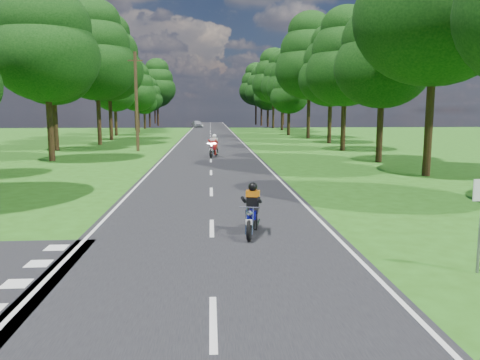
{
  "coord_description": "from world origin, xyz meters",
  "views": [
    {
      "loc": [
        -0.02,
        -11.01,
        3.35
      ],
      "look_at": [
        0.93,
        4.0,
        1.1
      ],
      "focal_mm": 35.0,
      "sensor_mm": 36.0,
      "label": 1
    }
  ],
  "objects": [
    {
      "name": "rider_far_red",
      "position": [
        0.22,
        22.55,
        0.84
      ],
      "size": [
        1.09,
        2.06,
        1.63
      ],
      "primitive_type": null,
      "rotation": [
        0.0,
        0.0,
        -0.24
      ],
      "color": "maroon",
      "rests_on": "main_road"
    },
    {
      "name": "distant_car",
      "position": [
        -2.6,
        81.03,
        0.72
      ],
      "size": [
        2.66,
        4.39,
        1.4
      ],
      "primitive_type": "imported",
      "rotation": [
        0.0,
        0.0,
        0.26
      ],
      "color": "silver",
      "rests_on": "main_road"
    },
    {
      "name": "treeline",
      "position": [
        1.43,
        60.06,
        8.25
      ],
      "size": [
        40.0,
        115.35,
        14.78
      ],
      "color": "black",
      "rests_on": "ground"
    },
    {
      "name": "ground",
      "position": [
        0.0,
        0.0,
        0.0
      ],
      "size": [
        160.0,
        160.0,
        0.0
      ],
      "primitive_type": "plane",
      "color": "#245313",
      "rests_on": "ground"
    },
    {
      "name": "road_markings",
      "position": [
        -0.14,
        48.13,
        0.02
      ],
      "size": [
        7.4,
        140.0,
        0.01
      ],
      "color": "silver",
      "rests_on": "main_road"
    },
    {
      "name": "telegraph_pole",
      "position": [
        -6.0,
        28.0,
        4.07
      ],
      "size": [
        1.2,
        0.26,
        8.0
      ],
      "color": "#382616",
      "rests_on": "ground"
    },
    {
      "name": "main_road",
      "position": [
        0.0,
        50.0,
        0.01
      ],
      "size": [
        7.0,
        140.0,
        0.02
      ],
      "primitive_type": "cube",
      "color": "black",
      "rests_on": "ground"
    },
    {
      "name": "rider_near_blue",
      "position": [
        1.09,
        1.29,
        0.72
      ],
      "size": [
        0.87,
        1.75,
        1.4
      ],
      "primitive_type": null,
      "rotation": [
        0.0,
        0.0,
        -0.19
      ],
      "color": "#0C0C86",
      "rests_on": "main_road"
    }
  ]
}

